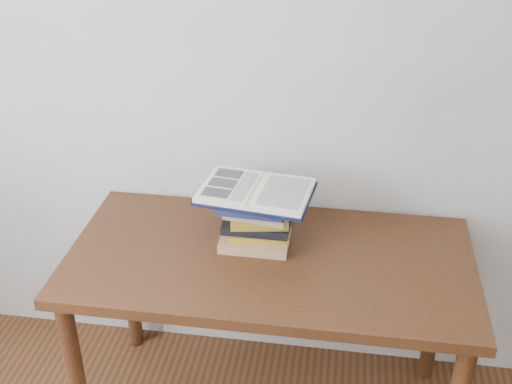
# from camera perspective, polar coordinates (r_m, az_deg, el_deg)

# --- Properties ---
(desk) EXTENTS (1.38, 0.69, 0.74)m
(desk) POSITION_cam_1_polar(r_m,az_deg,el_deg) (2.26, 1.21, -7.72)
(desk) COLOR #4E2C13
(desk) RESTS_ON ground
(book_stack) EXTENTS (0.26, 0.20, 0.18)m
(book_stack) POSITION_cam_1_polar(r_m,az_deg,el_deg) (2.22, 0.08, -2.59)
(book_stack) COLOR #A67756
(book_stack) RESTS_ON desk
(open_book) EXTENTS (0.40, 0.31, 0.03)m
(open_book) POSITION_cam_1_polar(r_m,az_deg,el_deg) (2.18, 0.00, 0.05)
(open_book) COLOR black
(open_book) RESTS_ON book_stack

